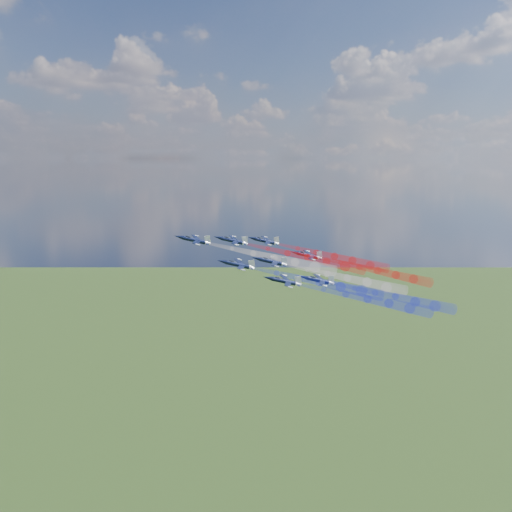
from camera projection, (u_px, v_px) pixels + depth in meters
jet_lead at (194, 240)px, 160.57m from camera, size 13.21×12.23×6.54m
trail_lead at (274, 258)px, 165.33m from camera, size 34.00×19.50×12.68m
jet_inner_left at (238, 265)px, 154.53m from camera, size 13.21×12.23×6.54m
trail_inner_left at (320, 282)px, 159.30m from camera, size 34.00×19.50×12.68m
jet_inner_right at (232, 241)px, 169.79m from camera, size 13.21×12.23×6.54m
trail_inner_right at (307, 257)px, 174.56m from camera, size 34.00×19.50×12.68m
jet_outer_left at (284, 281)px, 148.57m from camera, size 13.21×12.23×6.54m
trail_outer_left at (368, 299)px, 153.34m from camera, size 34.00×19.50×12.68m
jet_center_third at (271, 262)px, 163.86m from camera, size 13.21×12.23×6.54m
trail_center_third at (347, 278)px, 168.63m from camera, size 34.00×19.50×12.68m
jet_outer_right at (265, 241)px, 180.51m from camera, size 13.21×12.23×6.54m
trail_outer_right at (334, 257)px, 185.28m from camera, size 34.00×19.50×12.68m
jet_rear_left at (318, 280)px, 158.93m from camera, size 13.21×12.23×6.54m
trail_rear_left at (395, 297)px, 163.69m from camera, size 34.00×19.50×12.68m
jet_rear_right at (308, 255)px, 176.80m from camera, size 13.21×12.23×6.54m
trail_rear_right at (378, 271)px, 181.56m from camera, size 34.00×19.50×12.68m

